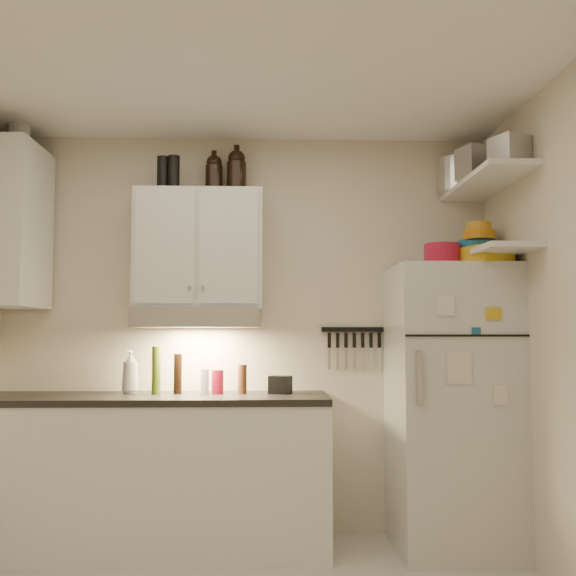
{
  "coord_description": "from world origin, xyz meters",
  "views": [
    {
      "loc": [
        0.13,
        -2.74,
        1.28
      ],
      "look_at": [
        0.25,
        0.9,
        1.55
      ],
      "focal_mm": 40.0,
      "sensor_mm": 36.0,
      "label": 1
    }
  ],
  "objects": [
    {
      "name": "ceiling",
      "position": [
        0.0,
        0.0,
        2.61
      ],
      "size": [
        3.2,
        3.0,
        0.02
      ],
      "primitive_type": "cube",
      "color": "white",
      "rests_on": "ground"
    },
    {
      "name": "back_wall",
      "position": [
        0.0,
        1.51,
        1.3
      ],
      "size": [
        3.2,
        0.02,
        2.6
      ],
      "primitive_type": "cube",
      "color": "beige",
      "rests_on": "ground"
    },
    {
      "name": "base_cabinet",
      "position": [
        -0.55,
        1.2,
        0.44
      ],
      "size": [
        2.1,
        0.6,
        0.88
      ],
      "primitive_type": "cube",
      "color": "white",
      "rests_on": "floor"
    },
    {
      "name": "countertop",
      "position": [
        -0.55,
        1.2,
        0.9
      ],
      "size": [
        2.1,
        0.62,
        0.04
      ],
      "primitive_type": "cube",
      "color": "black",
      "rests_on": "base_cabinet"
    },
    {
      "name": "upper_cabinet",
      "position": [
        -0.3,
        1.33,
        1.83
      ],
      "size": [
        0.8,
        0.33,
        0.75
      ],
      "primitive_type": "cube",
      "color": "white",
      "rests_on": "back_wall"
    },
    {
      "name": "side_cabinet",
      "position": [
        -1.44,
        1.2,
        1.95
      ],
      "size": [
        0.33,
        0.55,
        1.0
      ],
      "primitive_type": "cube",
      "color": "white",
      "rests_on": "left_wall"
    },
    {
      "name": "range_hood",
      "position": [
        -0.3,
        1.27,
        1.39
      ],
      "size": [
        0.76,
        0.46,
        0.12
      ],
      "primitive_type": "cube",
      "color": "silver",
      "rests_on": "back_wall"
    },
    {
      "name": "fridge",
      "position": [
        1.25,
        1.16,
        0.85
      ],
      "size": [
        0.7,
        0.68,
        1.7
      ],
      "primitive_type": "cube",
      "color": "silver",
      "rests_on": "floor"
    },
    {
      "name": "shelf_hi",
      "position": [
        1.45,
        1.02,
        2.2
      ],
      "size": [
        0.3,
        0.95,
        0.03
      ],
      "primitive_type": "cube",
      "color": "white",
      "rests_on": "right_wall"
    },
    {
      "name": "shelf_lo",
      "position": [
        1.45,
        1.02,
        1.76
      ],
      "size": [
        0.3,
        0.95,
        0.03
      ],
      "primitive_type": "cube",
      "color": "white",
      "rests_on": "right_wall"
    },
    {
      "name": "knife_strip",
      "position": [
        0.7,
        1.49,
        1.32
      ],
      "size": [
        0.42,
        0.02,
        0.03
      ],
      "primitive_type": "cube",
      "color": "black",
      "rests_on": "back_wall"
    },
    {
      "name": "dutch_oven",
      "position": [
        1.18,
        1.03,
        1.76
      ],
      "size": [
        0.28,
        0.28,
        0.12
      ],
      "primitive_type": "cylinder",
      "rotation": [
        0.0,
        0.0,
        -0.37
      ],
      "color": "#AC1432",
      "rests_on": "fridge"
    },
    {
      "name": "book_stack",
      "position": [
        1.4,
        0.96,
        1.75
      ],
      "size": [
        0.32,
        0.35,
        0.09
      ],
      "primitive_type": "cube",
      "rotation": [
        0.0,
        0.0,
        0.39
      ],
      "color": "gold",
      "rests_on": "fridge"
    },
    {
      "name": "spice_jar",
      "position": [
        1.25,
        1.07,
        1.75
      ],
      "size": [
        0.06,
        0.06,
        0.11
      ],
      "primitive_type": "cylinder",
      "rotation": [
        0.0,
        0.0,
        -0.0
      ],
      "color": "silver",
      "rests_on": "fridge"
    },
    {
      "name": "stock_pot",
      "position": [
        1.4,
        1.39,
        2.33
      ],
      "size": [
        0.4,
        0.4,
        0.22
      ],
      "primitive_type": "cylinder",
      "rotation": [
        0.0,
        0.0,
        0.37
      ],
      "color": "silver",
      "rests_on": "shelf_hi"
    },
    {
      "name": "tin_a",
      "position": [
        1.39,
        1.02,
        2.31
      ],
      "size": [
        0.24,
        0.23,
        0.19
      ],
      "primitive_type": "cube",
      "rotation": [
        0.0,
        0.0,
        0.32
      ],
      "color": "#AAAAAD",
      "rests_on": "shelf_hi"
    },
    {
      "name": "tin_b",
      "position": [
        1.48,
        0.73,
        2.3
      ],
      "size": [
        0.23,
        0.23,
        0.17
      ],
      "primitive_type": "cube",
      "rotation": [
        0.0,
        0.0,
        0.42
      ],
      "color": "#AAAAAD",
      "rests_on": "shelf_hi"
    },
    {
      "name": "bowl_teal",
      "position": [
        1.45,
        1.24,
        1.82
      ],
      "size": [
        0.25,
        0.25,
        0.1
      ],
      "primitive_type": "cylinder",
      "color": "#175581",
      "rests_on": "shelf_lo"
    },
    {
      "name": "bowl_orange",
      "position": [
        1.45,
        1.18,
        1.9
      ],
      "size": [
        0.2,
        0.2,
        0.06
      ],
      "primitive_type": "cylinder",
      "color": "orange",
      "rests_on": "bowl_teal"
    },
    {
      "name": "bowl_yellow",
      "position": [
        1.45,
        1.18,
        1.96
      ],
      "size": [
        0.15,
        0.15,
        0.05
      ],
      "primitive_type": "cylinder",
      "color": "gold",
      "rests_on": "bowl_orange"
    },
    {
      "name": "plates",
      "position": [
        1.38,
        1.07,
        1.81
      ],
      "size": [
        0.33,
        0.33,
        0.06
      ],
      "primitive_type": "cylinder",
      "rotation": [
        0.0,
        0.0,
        -0.4
      ],
      "color": "#175581",
      "rests_on": "shelf_lo"
    },
    {
      "name": "growler_a",
      "position": [
        -0.22,
        1.4,
        2.33
      ],
      "size": [
        0.13,
        0.13,
        0.27
      ],
      "primitive_type": null,
      "rotation": [
        0.0,
        0.0,
        0.16
      ],
      "color": "black",
      "rests_on": "upper_cabinet"
    },
    {
      "name": "growler_b",
      "position": [
        -0.07,
        1.39,
        2.35
      ],
      "size": [
        0.17,
        0.17,
        0.3
      ],
      "primitive_type": null,
      "rotation": [
        0.0,
        0.0,
        0.4
      ],
      "color": "black",
      "rests_on": "upper_cabinet"
    },
    {
      "name": "thermos_a",
      "position": [
        -0.46,
        1.28,
        2.31
      ],
      "size": [
        0.08,
        0.08,
        0.22
      ],
      "primitive_type": "cylinder",
      "rotation": [
        0.0,
        0.0,
        0.09
      ],
      "color": "black",
      "rests_on": "upper_cabinet"
    },
    {
      "name": "thermos_b",
      "position": [
        -0.53,
        1.29,
        2.31
      ],
      "size": [
        0.09,
        0.09,
        0.21
      ],
      "primitive_type": "cylinder",
      "rotation": [
        0.0,
        0.0,
        -0.31
      ],
      "color": "black",
      "rests_on": "upper_cabinet"
    },
    {
      "name": "side_jar",
      "position": [
        -1.43,
        1.26,
        2.54
      ],
      "size": [
        0.14,
        0.14,
        0.17
      ],
      "primitive_type": "cylinder",
      "rotation": [
        0.0,
        0.0,
        0.03
      ],
      "color": "silver",
      "rests_on": "side_cabinet"
    },
    {
      "name": "soap_bottle",
      "position": [
        -0.72,
        1.32,
        1.07
      ],
      "size": [
        0.15,
        0.15,
        0.3
      ],
      "primitive_type": "imported",
      "rotation": [
        0.0,
        0.0,
        -0.41
      ],
      "color": "white",
      "rests_on": "countertop"
    },
    {
      "name": "pepper_mill",
      "position": [
        -0.02,
        1.27,
        1.01
      ],
      "size": [
        0.06,
        0.06,
        0.18
      ],
      "primitive_type": "cylinder",
      "rotation": [
        0.0,
        0.0,
        0.07
      ],
      "color": "brown",
      "rests_on": "countertop"
    },
    {
      "name": "oil_bottle",
      "position": [
        -0.55,
        1.24,
        1.07
      ],
      "size": [
        0.06,
        0.06,
        0.29
      ],
      "primitive_type": "cylinder",
      "rotation": [
        0.0,
        0.0,
        0.14
      ],
      "color": "#475E17",
      "rests_on": "countertop"
    },
    {
      "name": "vinegar_bottle",
      "position": [
        -0.42,
        1.27,
        1.04
      ],
      "size": [
        0.07,
        0.07,
        0.25
      ],
      "primitive_type": "cylinder",
      "rotation": [
        0.0,
        0.0,
        -0.41
      ],
      "color": "black",
      "rests_on": "countertop"
    },
    {
      "name": "clear_bottle",
      "position": [
        -0.25,
        1.25,
        1.0
      ],
      "size": [
        0.06,
        0.06,
        0.15
      ],
      "primitive_type": "cylinder",
      "rotation": [
        0.0,
        0.0,
        -0.15
      ],
      "color": "silver",
      "rests_on": "countertop"
    },
    {
      "name": "red_jar",
      "position": [
        -0.17,
        1.27,
        0.99
      ],
      "size": [
        0.09,
        0.09,
        0.15
      ],
      "primitive_type": "cylinder",
      "rotation": [
        0.0,
        0.0,
        0.25
      ],
      "color": "#AC1432",
      "rests_on": "countertop"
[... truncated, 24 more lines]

